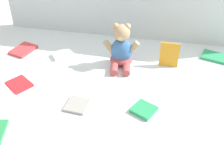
{
  "coord_description": "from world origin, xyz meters",
  "views": [
    {
      "loc": [
        0.2,
        -1.09,
        0.84
      ],
      "look_at": [
        -0.0,
        -0.1,
        0.1
      ],
      "focal_mm": 46.41,
      "sensor_mm": 36.0,
      "label": 1
    }
  ],
  "objects_px": {
    "book_case_0": "(144,110)",
    "book_case_3": "(19,84)",
    "book_case_1": "(215,57)",
    "book_case_6": "(0,95)",
    "book_case_9": "(62,55)",
    "book_case_4": "(77,105)",
    "book_case_7": "(23,50)",
    "teddy_bear": "(121,50)",
    "book_case_2": "(169,55)"
  },
  "relations": [
    {
      "from": "book_case_4",
      "to": "book_case_1",
      "type": "bearing_deg",
      "value": -45.02
    },
    {
      "from": "teddy_bear",
      "to": "book_case_4",
      "type": "bearing_deg",
      "value": -117.21
    },
    {
      "from": "book_case_6",
      "to": "book_case_7",
      "type": "distance_m",
      "value": 0.38
    },
    {
      "from": "book_case_6",
      "to": "book_case_7",
      "type": "xyz_separation_m",
      "value": [
        -0.07,
        0.38,
        -0.0
      ]
    },
    {
      "from": "book_case_4",
      "to": "book_case_6",
      "type": "relative_size",
      "value": 0.7
    },
    {
      "from": "book_case_1",
      "to": "book_case_2",
      "type": "xyz_separation_m",
      "value": [
        -0.25,
        -0.12,
        0.06
      ]
    },
    {
      "from": "book_case_2",
      "to": "book_case_4",
      "type": "bearing_deg",
      "value": -132.65
    },
    {
      "from": "book_case_3",
      "to": "teddy_bear",
      "type": "bearing_deg",
      "value": -23.39
    },
    {
      "from": "teddy_bear",
      "to": "book_case_3",
      "type": "xyz_separation_m",
      "value": [
        -0.44,
        -0.27,
        -0.08
      ]
    },
    {
      "from": "book_case_6",
      "to": "book_case_4",
      "type": "bearing_deg",
      "value": -49.1
    },
    {
      "from": "book_case_4",
      "to": "book_case_6",
      "type": "bearing_deg",
      "value": 96.11
    },
    {
      "from": "book_case_1",
      "to": "book_case_9",
      "type": "xyz_separation_m",
      "value": [
        -0.81,
        -0.14,
        0.0
      ]
    },
    {
      "from": "book_case_0",
      "to": "book_case_4",
      "type": "height_order",
      "value": "book_case_0"
    },
    {
      "from": "book_case_4",
      "to": "teddy_bear",
      "type": "bearing_deg",
      "value": -14.53
    },
    {
      "from": "book_case_1",
      "to": "book_case_3",
      "type": "relative_size",
      "value": 1.28
    },
    {
      "from": "book_case_1",
      "to": "book_case_4",
      "type": "height_order",
      "value": "book_case_1"
    },
    {
      "from": "book_case_1",
      "to": "book_case_6",
      "type": "distance_m",
      "value": 1.1
    },
    {
      "from": "book_case_0",
      "to": "book_case_4",
      "type": "relative_size",
      "value": 0.95
    },
    {
      "from": "book_case_4",
      "to": "book_case_7",
      "type": "distance_m",
      "value": 0.57
    },
    {
      "from": "book_case_0",
      "to": "book_case_3",
      "type": "xyz_separation_m",
      "value": [
        -0.59,
        0.06,
        -0.0
      ]
    },
    {
      "from": "book_case_3",
      "to": "book_case_9",
      "type": "xyz_separation_m",
      "value": [
        0.11,
        0.28,
        0.0
      ]
    },
    {
      "from": "teddy_bear",
      "to": "book_case_4",
      "type": "relative_size",
      "value": 2.36
    },
    {
      "from": "teddy_bear",
      "to": "book_case_6",
      "type": "xyz_separation_m",
      "value": [
        -0.49,
        -0.36,
        -0.08
      ]
    },
    {
      "from": "book_case_7",
      "to": "book_case_3",
      "type": "bearing_deg",
      "value": -51.58
    },
    {
      "from": "book_case_3",
      "to": "book_case_6",
      "type": "distance_m",
      "value": 0.1
    },
    {
      "from": "book_case_7",
      "to": "book_case_6",
      "type": "bearing_deg",
      "value": -63.61
    },
    {
      "from": "book_case_7",
      "to": "book_case_9",
      "type": "xyz_separation_m",
      "value": [
        0.23,
        -0.01,
        0.0
      ]
    },
    {
      "from": "book_case_9",
      "to": "book_case_2",
      "type": "bearing_deg",
      "value": -125.5
    },
    {
      "from": "book_case_0",
      "to": "book_case_7",
      "type": "xyz_separation_m",
      "value": [
        -0.71,
        0.35,
        -0.0
      ]
    },
    {
      "from": "book_case_6",
      "to": "book_case_0",
      "type": "bearing_deg",
      "value": -47.29
    },
    {
      "from": "book_case_1",
      "to": "book_case_2",
      "type": "bearing_deg",
      "value": -48.22
    },
    {
      "from": "book_case_3",
      "to": "book_case_9",
      "type": "height_order",
      "value": "book_case_9"
    },
    {
      "from": "book_case_1",
      "to": "book_case_7",
      "type": "height_order",
      "value": "book_case_7"
    },
    {
      "from": "book_case_0",
      "to": "book_case_3",
      "type": "height_order",
      "value": "book_case_0"
    },
    {
      "from": "book_case_0",
      "to": "book_case_1",
      "type": "xyz_separation_m",
      "value": [
        0.33,
        0.49,
        -0.0
      ]
    },
    {
      "from": "book_case_4",
      "to": "book_case_7",
      "type": "bearing_deg",
      "value": 53.87
    },
    {
      "from": "book_case_0",
      "to": "book_case_9",
      "type": "xyz_separation_m",
      "value": [
        -0.48,
        0.34,
        0.0
      ]
    },
    {
      "from": "book_case_1",
      "to": "book_case_2",
      "type": "relative_size",
      "value": 1.09
    },
    {
      "from": "book_case_7",
      "to": "book_case_9",
      "type": "relative_size",
      "value": 1.29
    },
    {
      "from": "book_case_1",
      "to": "book_case_4",
      "type": "relative_size",
      "value": 1.46
    },
    {
      "from": "book_case_6",
      "to": "book_case_7",
      "type": "bearing_deg",
      "value": 49.84
    },
    {
      "from": "book_case_9",
      "to": "book_case_4",
      "type": "bearing_deg",
      "value": 169.91
    },
    {
      "from": "book_case_3",
      "to": "book_case_9",
      "type": "relative_size",
      "value": 1.04
    },
    {
      "from": "book_case_1",
      "to": "book_case_3",
      "type": "bearing_deg",
      "value": -49.28
    },
    {
      "from": "teddy_bear",
      "to": "book_case_1",
      "type": "distance_m",
      "value": 0.52
    },
    {
      "from": "teddy_bear",
      "to": "book_case_9",
      "type": "height_order",
      "value": "teddy_bear"
    },
    {
      "from": "teddy_bear",
      "to": "book_case_0",
      "type": "relative_size",
      "value": 2.49
    },
    {
      "from": "book_case_2",
      "to": "book_case_6",
      "type": "xyz_separation_m",
      "value": [
        -0.73,
        -0.4,
        -0.06
      ]
    },
    {
      "from": "teddy_bear",
      "to": "book_case_1",
      "type": "bearing_deg",
      "value": 10.2
    },
    {
      "from": "book_case_3",
      "to": "book_case_7",
      "type": "relative_size",
      "value": 0.81
    }
  ]
}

